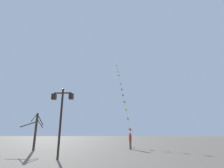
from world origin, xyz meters
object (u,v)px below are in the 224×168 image
at_px(twin_lantern_lamp_post, 62,109).
at_px(bare_tree, 35,130).
at_px(kite_train, 122,89).
at_px(kite_flyer, 130,140).

bearing_deg(twin_lantern_lamp_post, bare_tree, 129.79).
xyz_separation_m(twin_lantern_lamp_post, kite_train, (3.79, 18.85, 6.07)).
bearing_deg(kite_flyer, twin_lantern_lamp_post, 142.87).
bearing_deg(bare_tree, kite_flyer, 14.11).
height_order(kite_train, kite_flyer, kite_train).
height_order(kite_flyer, bare_tree, bare_tree).
xyz_separation_m(twin_lantern_lamp_post, kite_flyer, (4.75, 7.65, -2.28)).
relative_size(kite_train, kite_flyer, 11.62).
distance_m(twin_lantern_lamp_post, kite_train, 20.17).
bearing_deg(twin_lantern_lamp_post, kite_flyer, 58.13).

